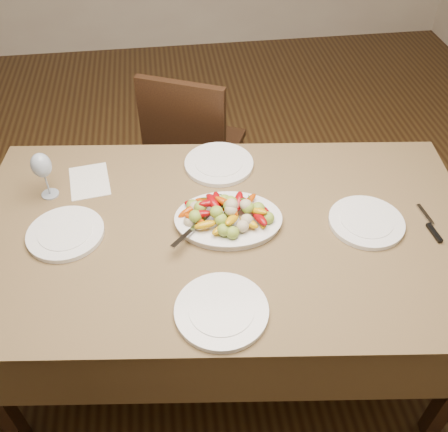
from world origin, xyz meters
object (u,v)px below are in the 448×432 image
object	(u,v)px
chair_far	(197,146)
wine_glass	(44,174)
plate_far	(219,164)
serving_platter	(228,221)
dining_table	(224,293)
plate_near	(221,311)
plate_left	(66,234)
plate_right	(366,222)

from	to	relation	value
chair_far	wine_glass	bearing A→B (deg)	70.01
plate_far	wine_glass	distance (m)	0.68
serving_platter	chair_far	bearing A→B (deg)	92.48
dining_table	plate_near	bearing A→B (deg)	-98.99
plate_near	chair_far	bearing A→B (deg)	88.28
serving_platter	plate_left	xyz separation A→B (m)	(-0.58, 0.02, -0.00)
plate_left	plate_far	xyz separation A→B (m)	(0.59, 0.32, 0.00)
dining_table	plate_far	bearing A→B (deg)	85.48
plate_right	dining_table	bearing A→B (deg)	174.78
plate_far	serving_platter	bearing A→B (deg)	-91.66
plate_far	plate_near	world-z (taller)	same
plate_right	plate_left	bearing A→B (deg)	175.29
plate_right	plate_near	world-z (taller)	same
plate_left	plate_right	size ratio (longest dim) A/B	1.00
dining_table	chair_far	xyz separation A→B (m)	(-0.02, 0.91, 0.10)
plate_near	serving_platter	bearing A→B (deg)	78.83
plate_right	wine_glass	xyz separation A→B (m)	(-1.16, 0.32, 0.09)
serving_platter	plate_right	world-z (taller)	serving_platter
plate_far	wine_glass	world-z (taller)	wine_glass
plate_right	plate_near	bearing A→B (deg)	-151.24
serving_platter	plate_left	world-z (taller)	serving_platter
plate_right	wine_glass	bearing A→B (deg)	164.50
serving_platter	plate_left	bearing A→B (deg)	178.31
chair_far	serving_platter	xyz separation A→B (m)	(0.04, -0.88, 0.30)
plate_right	wine_glass	size ratio (longest dim) A/B	1.33
plate_near	dining_table	bearing A→B (deg)	81.01
chair_far	wine_glass	xyz separation A→B (m)	(-0.62, -0.63, 0.39)
dining_table	plate_right	world-z (taller)	plate_right
dining_table	plate_right	size ratio (longest dim) A/B	6.77
serving_platter	plate_near	world-z (taller)	serving_platter
dining_table	serving_platter	world-z (taller)	serving_platter
wine_glass	plate_right	bearing A→B (deg)	-15.50
plate_right	plate_far	bearing A→B (deg)	139.67
chair_far	serving_platter	world-z (taller)	chair_far
dining_table	wine_glass	xyz separation A→B (m)	(-0.64, 0.27, 0.48)
wine_glass	serving_platter	bearing A→B (deg)	-20.66
serving_platter	plate_far	size ratio (longest dim) A/B	1.33
chair_far	wine_glass	size ratio (longest dim) A/B	4.64
chair_far	plate_near	world-z (taller)	chair_far
dining_table	chair_far	size ratio (longest dim) A/B	1.94
plate_right	plate_far	xyz separation A→B (m)	(-0.49, 0.41, 0.00)
dining_table	plate_left	bearing A→B (deg)	175.75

